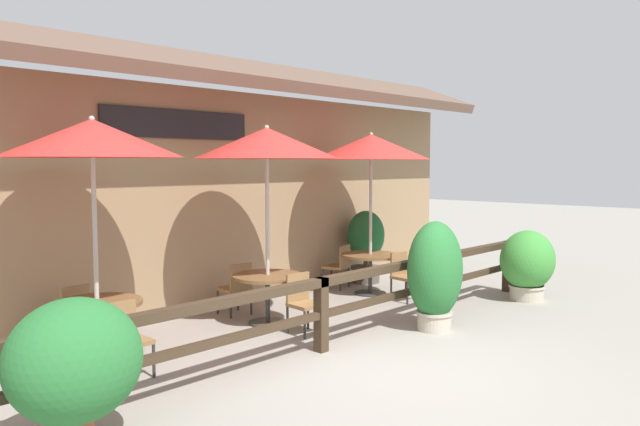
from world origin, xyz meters
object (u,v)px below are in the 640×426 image
dining_table_near (97,313)px  chair_middle_streetside (303,301)px  chair_far_wallside (339,264)px  potted_plant_broad_leaf (74,362)px  dining_table_far (370,262)px  chair_far_streetside (404,274)px  patio_umbrella_middle (267,143)px  potted_plant_corner_fern (527,263)px  chair_near_streetside (126,336)px  chair_middle_wallside (237,286)px  chair_near_wallside (70,313)px  dining_table_middle (268,284)px  patio_umbrella_near (92,139)px  potted_plant_tall_tropical (366,242)px  potted_plant_small_flowering (435,274)px  patio_umbrella_far (371,147)px

dining_table_near → chair_middle_streetside: (2.60, -0.92, -0.13)m
chair_far_wallside → potted_plant_broad_leaf: 7.17m
dining_table_far → chair_far_streetside: bearing=-90.6°
patio_umbrella_middle → potted_plant_broad_leaf: (-3.87, -1.88, -1.94)m
potted_plant_corner_fern → chair_near_streetside: bearing=167.3°
dining_table_near → potted_plant_broad_leaf: 2.42m
chair_middle_wallside → potted_plant_broad_leaf: bearing=40.3°
chair_middle_streetside → potted_plant_corner_fern: 4.42m
chair_near_wallside → chair_far_streetside: same height
dining_table_near → patio_umbrella_middle: (2.61, -0.18, 2.09)m
chair_near_wallside → chair_middle_streetside: size_ratio=1.00×
patio_umbrella_middle → dining_table_far: patio_umbrella_middle is taller
dining_table_middle → potted_plant_broad_leaf: 4.31m
patio_umbrella_near → chair_middle_streetside: patio_umbrella_near is taller
chair_middle_wallside → potted_plant_tall_tropical: bearing=-170.1°
dining_table_far → potted_plant_tall_tropical: bearing=42.9°
potted_plant_small_flowering → chair_near_wallside: bearing=143.5°
chair_middle_wallside → potted_plant_small_flowering: potted_plant_small_flowering is taller
potted_plant_corner_fern → potted_plant_tall_tropical: bearing=102.0°
patio_umbrella_middle → potted_plant_tall_tropical: (3.54, 0.97, -1.86)m
dining_table_near → dining_table_middle: (2.61, -0.18, 0.00)m
chair_middle_streetside → chair_far_wallside: 3.21m
chair_far_streetside → potted_plant_small_flowering: bearing=-124.8°
patio_umbrella_near → dining_table_far: bearing=0.3°
chair_middle_wallside → chair_far_wallside: (2.69, 0.21, 0.00)m
potted_plant_tall_tropical → chair_middle_streetside: bearing=-154.1°
chair_near_wallside → potted_plant_broad_leaf: 3.10m
chair_near_streetside → chair_middle_wallside: size_ratio=1.00×
patio_umbrella_far → dining_table_far: (0.00, 0.00, -2.09)m
patio_umbrella_middle → chair_middle_wallside: patio_umbrella_middle is taller
chair_middle_streetside → potted_plant_tall_tropical: size_ratio=0.58×
chair_near_streetside → patio_umbrella_middle: (2.66, 0.57, 2.22)m
chair_middle_wallside → patio_umbrella_near: bearing=18.6°
dining_table_far → chair_near_streetside: bearing=-171.8°
patio_umbrella_far → chair_far_streetside: size_ratio=3.53×
chair_near_wallside → potted_plant_corner_fern: potted_plant_corner_fern is taller
chair_middle_streetside → potted_plant_small_flowering: potted_plant_small_flowering is taller
chair_far_streetside → chair_middle_wallside: bearing=161.3°
chair_far_wallside → potted_plant_corner_fern: size_ratio=0.68×
chair_middle_streetside → potted_plant_tall_tropical: 3.96m
patio_umbrella_near → chair_near_streetside: size_ratio=3.53×
chair_near_wallside → chair_middle_wallside: 2.62m
patio_umbrella_middle → potted_plant_broad_leaf: 4.72m
chair_near_streetside → dining_table_far: 5.43m
potted_plant_broad_leaf → potted_plant_corner_fern: size_ratio=1.05×
chair_middle_streetside → chair_middle_wallside: size_ratio=1.00×
potted_plant_tall_tropical → patio_umbrella_far: bearing=-137.1°
potted_plant_tall_tropical → chair_near_wallside: bearing=-179.6°
patio_umbrella_far → chair_far_streetside: 2.35m
patio_umbrella_near → patio_umbrella_middle: same height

